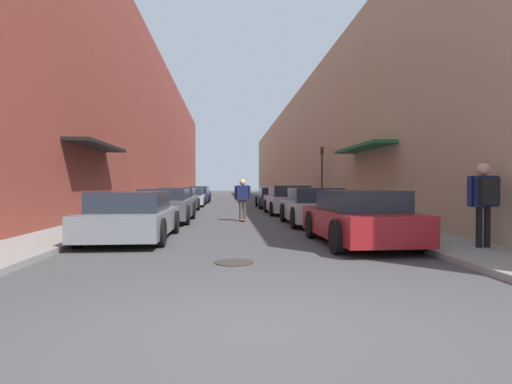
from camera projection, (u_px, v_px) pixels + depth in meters
ground at (230, 204)px, 30.45m from camera, size 146.35×146.35×0.00m
curb_strip_left at (178, 200)px, 36.73m from camera, size 1.80×66.52×0.12m
curb_strip_right at (279, 199)px, 37.44m from camera, size 1.80×66.52×0.12m
building_row_left at (146, 135)px, 36.40m from camera, size 4.90×66.52×12.03m
building_row_right at (309, 152)px, 37.58m from camera, size 4.90×66.52×9.05m
parked_car_left_0 at (132, 216)px, 10.22m from camera, size 2.03×4.17×1.24m
parked_car_left_1 at (166, 206)px, 15.20m from camera, size 2.03×4.05×1.27m
parked_car_left_2 at (178, 200)px, 20.62m from camera, size 2.08×4.83×1.28m
parked_car_left_3 at (190, 198)px, 26.70m from camera, size 2.00×4.53×1.18m
parked_car_left_4 at (197, 195)px, 31.88m from camera, size 2.09×4.66×1.26m
parked_car_left_5 at (199, 193)px, 37.32m from camera, size 2.07×4.15×1.30m
parked_car_right_0 at (358, 218)px, 9.40m from camera, size 1.90×4.07×1.29m
parked_car_right_1 at (313, 207)px, 14.14m from camera, size 1.96×4.06×1.31m
parked_car_right_2 at (288, 200)px, 19.38m from camera, size 2.07×4.22×1.38m
parked_car_right_3 at (274, 198)px, 24.98m from camera, size 2.05×4.74×1.25m
skateboarder at (243, 195)px, 15.63m from camera, size 0.63×0.78×1.64m
manhole_cover at (234, 262)px, 7.22m from camera, size 0.70×0.70×0.02m
traffic_light at (322, 170)px, 22.34m from camera, size 0.16×0.22×3.43m
pedestrian at (484, 195)px, 8.21m from camera, size 0.70×0.38×1.75m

